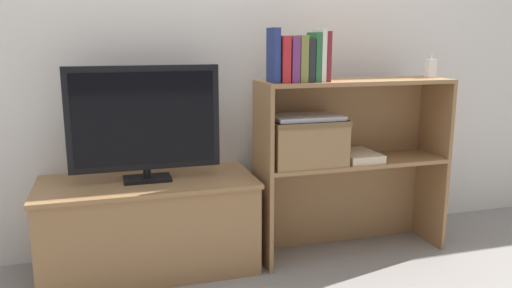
{
  "coord_description": "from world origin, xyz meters",
  "views": [
    {
      "loc": [
        -0.68,
        -2.11,
        1.11
      ],
      "look_at": [
        0.0,
        0.15,
        0.61
      ],
      "focal_mm": 35.0,
      "sensor_mm": 36.0,
      "label": 1
    }
  ],
  "objects": [
    {
      "name": "book_ivory",
      "position": [
        0.3,
        0.1,
        1.03
      ],
      "size": [
        0.02,
        0.12,
        0.25
      ],
      "color": "silver",
      "rests_on": "bookshelf_upper_tier"
    },
    {
      "name": "book_charcoal",
      "position": [
        0.24,
        0.1,
        1.01
      ],
      "size": [
        0.03,
        0.13,
        0.2
      ],
      "color": "#232328",
      "rests_on": "bookshelf_upper_tier"
    },
    {
      "name": "bookshelf_upper_tier",
      "position": [
        0.52,
        0.2,
        0.76
      ],
      "size": [
        0.99,
        0.29,
        0.41
      ],
      "color": "olive",
      "rests_on": "bookshelf_lower_tier"
    },
    {
      "name": "book_maroon",
      "position": [
        0.32,
        0.1,
        1.03
      ],
      "size": [
        0.02,
        0.12,
        0.23
      ],
      "color": "maroon",
      "rests_on": "bookshelf_upper_tier"
    },
    {
      "name": "wall_back",
      "position": [
        0.0,
        0.49,
        1.2
      ],
      "size": [
        10.0,
        0.05,
        2.4
      ],
      "color": "silver",
      "rests_on": "ground_plane"
    },
    {
      "name": "laptop",
      "position": [
        0.25,
        0.13,
        0.74
      ],
      "size": [
        0.34,
        0.22,
        0.02
      ],
      "color": "#BCBCC1",
      "rests_on": "storage_basket_left"
    },
    {
      "name": "book_navy",
      "position": [
        0.07,
        0.1,
        1.03
      ],
      "size": [
        0.03,
        0.12,
        0.25
      ],
      "color": "navy",
      "rests_on": "bookshelf_upper_tier"
    },
    {
      "name": "storage_basket_left",
      "position": [
        0.25,
        0.13,
        0.62
      ],
      "size": [
        0.38,
        0.26,
        0.23
      ],
      "color": "#937047",
      "rests_on": "bookshelf_lower_tier"
    },
    {
      "name": "ground_plane",
      "position": [
        0.0,
        0.0,
        0.0
      ],
      "size": [
        16.0,
        16.0,
        0.0
      ],
      "primitive_type": "plane",
      "color": "gray"
    },
    {
      "name": "book_forest",
      "position": [
        0.27,
        0.1,
        1.02
      ],
      "size": [
        0.03,
        0.12,
        0.23
      ],
      "color": "#286638",
      "rests_on": "bookshelf_upper_tier"
    },
    {
      "name": "book_crimson",
      "position": [
        0.11,
        0.1,
        1.02
      ],
      "size": [
        0.04,
        0.15,
        0.21
      ],
      "color": "#B22328",
      "rests_on": "bookshelf_upper_tier"
    },
    {
      "name": "magazine_stack",
      "position": [
        0.54,
        0.14,
        0.52
      ],
      "size": [
        0.18,
        0.25,
        0.04
      ],
      "color": "beige",
      "rests_on": "bookshelf_lower_tier"
    },
    {
      "name": "tv_stand",
      "position": [
        -0.51,
        0.23,
        0.23
      ],
      "size": [
        1.02,
        0.48,
        0.45
      ],
      "color": "olive",
      "rests_on": "ground_plane"
    },
    {
      "name": "book_olive",
      "position": [
        0.2,
        0.1,
        1.02
      ],
      "size": [
        0.04,
        0.14,
        0.22
      ],
      "color": "olive",
      "rests_on": "bookshelf_upper_tier"
    },
    {
      "name": "tv",
      "position": [
        -0.51,
        0.23,
        0.74
      ],
      "size": [
        0.7,
        0.14,
        0.54
      ],
      "color": "black",
      "rests_on": "tv_stand"
    },
    {
      "name": "book_plum",
      "position": [
        0.16,
        0.1,
        1.01
      ],
      "size": [
        0.04,
        0.15,
        0.21
      ],
      "color": "#6B2D66",
      "rests_on": "bookshelf_upper_tier"
    },
    {
      "name": "baby_monitor",
      "position": [
        0.95,
        0.15,
        0.96
      ],
      "size": [
        0.05,
        0.03,
        0.13
      ],
      "color": "white",
      "rests_on": "bookshelf_upper_tier"
    },
    {
      "name": "bookshelf_lower_tier",
      "position": [
        0.52,
        0.21,
        0.31
      ],
      "size": [
        0.99,
        0.29,
        0.5
      ],
      "color": "olive",
      "rests_on": "ground_plane"
    }
  ]
}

